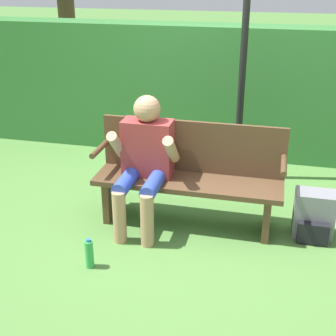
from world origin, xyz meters
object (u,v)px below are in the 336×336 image
at_px(park_bench, 189,174).
at_px(backpack, 314,216).
at_px(signpost, 245,31).
at_px(water_bottle, 89,254).
at_px(person_seated, 144,157).

distance_m(park_bench, backpack, 1.11).
bearing_deg(backpack, signpost, 125.46).
xyz_separation_m(park_bench, backpack, (1.08, -0.03, -0.26)).
xyz_separation_m(water_bottle, signpost, (0.91, 1.91, 1.42)).
relative_size(park_bench, person_seated, 1.43).
bearing_deg(park_bench, person_seated, -160.47).
height_order(park_bench, person_seated, person_seated).
xyz_separation_m(person_seated, backpack, (1.44, 0.10, -0.44)).
bearing_deg(water_bottle, person_seated, 73.38).
bearing_deg(person_seated, water_bottle, -106.62).
relative_size(water_bottle, signpost, 0.09).
distance_m(water_bottle, signpost, 2.55).
bearing_deg(park_bench, signpost, 72.51).
bearing_deg(signpost, person_seated, -120.76).
distance_m(person_seated, backpack, 1.51).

